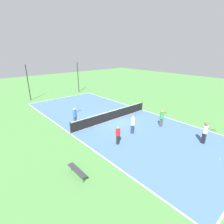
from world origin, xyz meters
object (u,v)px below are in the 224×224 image
(player_near_blue, at_px, (75,115))
(tennis_ball_right_alley, at_px, (220,159))
(player_coach_red, at_px, (118,134))
(player_far_green, at_px, (162,117))
(tennis_ball_far_baseline, at_px, (41,105))
(tennis_ball_near_net, at_px, (178,126))
(tennis_net, at_px, (112,115))
(player_far_white, at_px, (133,124))
(fence_post_back_left, at_px, (28,83))
(bench, at_px, (77,171))
(player_near_white, at_px, (205,131))
(fence_post_back_right, at_px, (78,77))

(player_near_blue, xyz_separation_m, tennis_ball_right_alley, (4.60, -11.46, -1.04))
(player_coach_red, relative_size, tennis_ball_right_alley, 22.18)
(player_far_green, distance_m, player_near_blue, 8.37)
(tennis_ball_far_baseline, height_order, tennis_ball_right_alley, same)
(tennis_ball_near_net, bearing_deg, tennis_net, 124.09)
(player_far_white, relative_size, fence_post_back_left, 0.31)
(bench, height_order, player_far_white, player_far_white)
(player_far_white, relative_size, tennis_ball_far_baseline, 23.79)
(tennis_net, bearing_deg, player_coach_red, -125.61)
(bench, xyz_separation_m, player_near_blue, (3.62, 6.52, 0.70))
(tennis_net, xyz_separation_m, player_near_white, (2.27, -8.50, 0.49))
(player_far_green, xyz_separation_m, tennis_ball_right_alley, (-1.59, -5.83, -0.91))
(bench, height_order, tennis_ball_near_net, bench)
(player_near_blue, height_order, player_near_white, player_near_blue)
(player_coach_red, bearing_deg, tennis_ball_near_net, -43.26)
(player_near_white, relative_size, fence_post_back_right, 0.35)
(player_far_white, xyz_separation_m, tennis_ball_near_net, (4.45, -1.96, -0.88))
(player_far_white, distance_m, player_far_green, 3.31)
(tennis_net, relative_size, bench, 5.95)
(player_far_green, relative_size, tennis_ball_right_alley, 24.13)
(bench, height_order, fence_post_back_left, fence_post_back_left)
(player_coach_red, height_order, tennis_ball_far_baseline, player_coach_red)
(tennis_ball_near_net, bearing_deg, player_near_white, -116.62)
(bench, bearing_deg, tennis_ball_right_alley, -120.98)
(player_far_white, bearing_deg, player_near_white, 26.18)
(player_far_white, bearing_deg, player_near_blue, -153.30)
(bench, distance_m, tennis_ball_right_alley, 9.59)
(bench, distance_m, player_near_blue, 7.49)
(tennis_ball_far_baseline, xyz_separation_m, tennis_ball_right_alley, (4.82, -20.30, 0.00))
(player_far_green, bearing_deg, tennis_ball_right_alley, -109.80)
(player_near_blue, relative_size, player_coach_red, 1.22)
(player_near_white, distance_m, tennis_ball_far_baseline, 19.60)
(player_coach_red, bearing_deg, player_far_green, -34.11)
(bench, height_order, tennis_ball_far_baseline, bench)
(bench, xyz_separation_m, fence_post_back_right, (11.38, 18.93, 2.18))
(player_far_green, xyz_separation_m, fence_post_back_right, (1.58, 18.03, 1.61))
(player_coach_red, xyz_separation_m, fence_post_back_right, (7.03, 17.76, 1.70))
(bench, xyz_separation_m, fence_post_back_left, (3.22, 18.93, 2.18))
(player_near_white, bearing_deg, tennis_ball_near_net, 159.80)
(tennis_ball_right_alley, bearing_deg, bench, 149.02)
(tennis_net, bearing_deg, tennis_ball_near_net, -55.91)
(player_far_white, relative_size, tennis_ball_right_alley, 23.79)
(tennis_ball_right_alley, bearing_deg, tennis_net, 95.12)
(tennis_net, height_order, player_near_white, player_near_white)
(tennis_ball_near_net, bearing_deg, fence_post_back_left, 112.21)
(player_far_green, height_order, fence_post_back_left, fence_post_back_left)
(tennis_ball_near_net, xyz_separation_m, fence_post_back_left, (-7.84, 19.19, 2.51))
(bench, bearing_deg, fence_post_back_right, -31.02)
(tennis_ball_near_net, height_order, tennis_ball_far_baseline, same)
(player_near_blue, relative_size, tennis_ball_far_baseline, 27.04)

